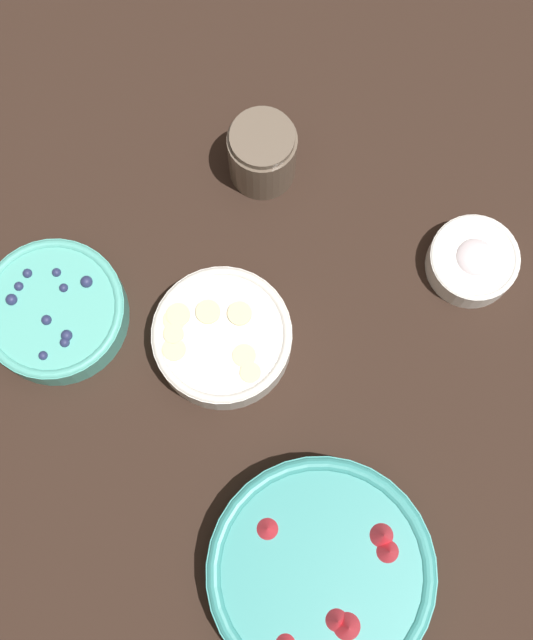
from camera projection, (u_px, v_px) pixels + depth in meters
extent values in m
plane|color=black|center=(252.00, 300.00, 1.13)|extent=(4.00, 4.00, 0.00)
cylinder|color=teal|center=(320.00, 572.00, 1.02)|extent=(0.26, 0.26, 0.06)
torus|color=teal|center=(321.00, 573.00, 0.99)|extent=(0.26, 0.26, 0.02)
cylinder|color=red|center=(321.00, 573.00, 1.00)|extent=(0.21, 0.21, 0.02)
cone|color=red|center=(383.00, 535.00, 0.99)|extent=(0.05, 0.05, 0.03)
cone|color=red|center=(388.00, 552.00, 0.99)|extent=(0.04, 0.04, 0.02)
cone|color=red|center=(337.00, 621.00, 0.97)|extent=(0.04, 0.04, 0.03)
cone|color=red|center=(348.00, 627.00, 0.97)|extent=(0.05, 0.05, 0.03)
cone|color=red|center=(267.00, 529.00, 1.00)|extent=(0.04, 0.04, 0.02)
cylinder|color=#56B7A8|center=(55.00, 312.00, 1.10)|extent=(0.18, 0.18, 0.05)
torus|color=#56B7A8|center=(52.00, 308.00, 1.08)|extent=(0.18, 0.18, 0.01)
cylinder|color=navy|center=(53.00, 310.00, 1.09)|extent=(0.14, 0.14, 0.01)
sphere|color=navy|center=(43.00, 356.00, 1.06)|extent=(0.01, 0.01, 0.01)
sphere|color=navy|center=(87.00, 282.00, 1.08)|extent=(0.01, 0.01, 0.01)
sphere|color=navy|center=(65.00, 342.00, 1.06)|extent=(0.01, 0.01, 0.01)
sphere|color=navy|center=(57.00, 273.00, 1.09)|extent=(0.01, 0.01, 0.01)
sphere|color=navy|center=(19.00, 286.00, 1.08)|extent=(0.01, 0.01, 0.01)
sphere|color=navy|center=(64.00, 288.00, 1.08)|extent=(0.01, 0.01, 0.01)
sphere|color=navy|center=(46.00, 320.00, 1.07)|extent=(0.01, 0.01, 0.01)
sphere|color=navy|center=(67.00, 335.00, 1.07)|extent=(0.01, 0.01, 0.01)
sphere|color=navy|center=(27.00, 273.00, 1.09)|extent=(0.01, 0.01, 0.01)
sphere|color=navy|center=(11.00, 300.00, 1.08)|extent=(0.01, 0.01, 0.01)
cylinder|color=silver|center=(223.00, 339.00, 1.09)|extent=(0.17, 0.17, 0.05)
torus|color=silver|center=(222.00, 334.00, 1.07)|extent=(0.17, 0.17, 0.01)
cylinder|color=beige|center=(222.00, 336.00, 1.07)|extent=(0.14, 0.14, 0.02)
cylinder|color=beige|center=(244.00, 356.00, 1.06)|extent=(0.03, 0.03, 0.00)
cylinder|color=beige|center=(175.00, 320.00, 1.07)|extent=(0.03, 0.03, 0.00)
cylinder|color=beige|center=(174.00, 350.00, 1.06)|extent=(0.03, 0.03, 0.01)
cylinder|color=beige|center=(174.00, 334.00, 1.06)|extent=(0.02, 0.02, 0.01)
cylinder|color=beige|center=(250.00, 373.00, 1.05)|extent=(0.03, 0.03, 0.00)
cylinder|color=beige|center=(240.00, 314.00, 1.07)|extent=(0.03, 0.03, 0.01)
cylinder|color=beige|center=(208.00, 312.00, 1.07)|extent=(0.03, 0.03, 0.01)
cylinder|color=beige|center=(178.00, 315.00, 1.07)|extent=(0.03, 0.03, 0.01)
cylinder|color=white|center=(472.00, 262.00, 1.12)|extent=(0.11, 0.11, 0.04)
torus|color=white|center=(475.00, 257.00, 1.10)|extent=(0.11, 0.11, 0.01)
cylinder|color=silver|center=(474.00, 259.00, 1.11)|extent=(0.09, 0.09, 0.01)
ellipsoid|color=silver|center=(475.00, 257.00, 1.10)|extent=(0.05, 0.05, 0.02)
cylinder|color=brown|center=(262.00, 155.00, 1.12)|extent=(0.09, 0.09, 0.09)
cylinder|color=#512D1E|center=(262.00, 157.00, 1.13)|extent=(0.07, 0.07, 0.07)
cylinder|color=brown|center=(262.00, 138.00, 1.08)|extent=(0.08, 0.08, 0.01)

